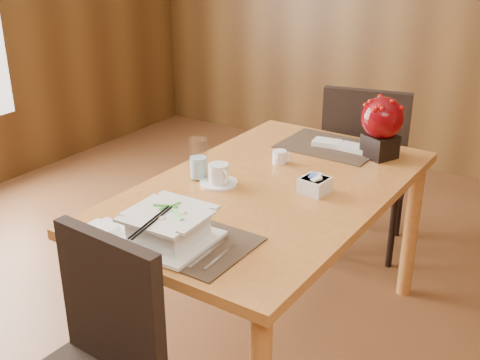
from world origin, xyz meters
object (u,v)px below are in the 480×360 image
Objects in this scene: berry_decor at (382,124)px; bread_plate at (101,233)px; coffee_cup at (219,176)px; far_chair at (365,162)px; water_glass at (198,159)px; sugar_caddy at (315,185)px; creamer_jug at (280,157)px; dining_table at (269,207)px; soup_setting at (169,228)px.

berry_decor reaches higher than bread_plate.
bread_plate is (-0.09, -0.57, -0.03)m from coffee_cup.
far_chair is (-0.21, 0.39, -0.36)m from berry_decor.
far_chair reaches higher than water_glass.
sugar_caddy is 0.11× the size of far_chair.
creamer_jug is at bearing 144.54° from sugar_caddy.
coffee_cup is 0.39m from sugar_caddy.
sugar_caddy is at bearing 85.49° from far_chair.
water_glass reaches higher than dining_table.
dining_table is 5.36× the size of berry_decor.
coffee_cup reaches higher than sugar_caddy.
coffee_cup is 0.55× the size of berry_decor.
water_glass is 0.18× the size of far_chair.
water_glass is (-0.28, -0.10, 0.18)m from dining_table.
sugar_caddy is (0.36, 0.14, -0.01)m from coffee_cup.
coffee_cup is (-0.18, -0.10, 0.13)m from dining_table.
creamer_jug is at bearing 79.23° from bread_plate.
water_glass is at bearing -129.10° from berry_decor.
sugar_caddy is 0.94m from far_chair.
dining_table is at bearing 19.36° from water_glass.
bread_plate is at bearing -111.63° from dining_table.
berry_decor is 1.33m from bread_plate.
coffee_cup is at bearing 81.47° from bread_plate.
coffee_cup is 0.97× the size of bread_plate.
soup_setting is 2.85× the size of sugar_caddy.
soup_setting reaches higher than sugar_caddy.
dining_table is at bearing -86.24° from creamer_jug.
soup_setting is at bearing -103.77° from berry_decor.
creamer_jug is 0.08× the size of far_chair.
berry_decor is at bearing 73.73° from soup_setting.
berry_decor is 1.76× the size of bread_plate.
coffee_cup is 0.35m from creamer_jug.
berry_decor is at bearing 104.76° from far_chair.
soup_setting is 1.05× the size of berry_decor.
far_chair reaches higher than dining_table.
bread_plate is 0.16× the size of far_chair.
berry_decor is at bearing 67.32° from bread_plate.
water_glass is at bearing 114.59° from soup_setting.
dining_table is at bearing -113.93° from berry_decor.
bread_plate is at bearing -112.68° from berry_decor.
berry_decor is (0.53, 0.65, 0.07)m from water_glass.
far_chair is (0.06, 1.53, -0.26)m from soup_setting.
coffee_cup reaches higher than creamer_jug.
soup_setting is at bearing -108.81° from sugar_caddy.
coffee_cup is 0.11m from water_glass.
water_glass is 0.39m from creamer_jug.
bread_plate is (-0.51, -1.22, -0.15)m from berry_decor.
coffee_cup is at bearing -123.05° from berry_decor.
coffee_cup is at bearing 104.27° from soup_setting.
soup_setting is at bearing -62.91° from water_glass.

